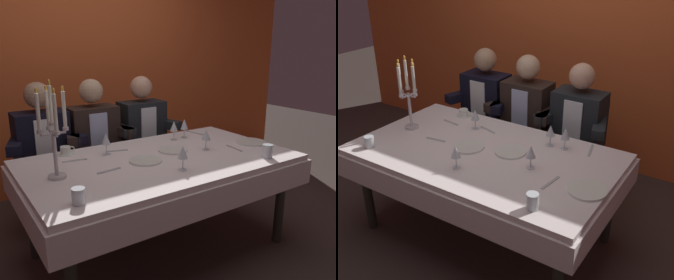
% 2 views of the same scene
% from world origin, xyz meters
% --- Properties ---
extents(ground_plane, '(12.00, 12.00, 0.00)m').
position_xyz_m(ground_plane, '(0.00, 0.00, 0.00)').
color(ground_plane, '#3F322D').
extents(back_wall, '(6.00, 0.12, 2.70)m').
position_xyz_m(back_wall, '(0.00, 1.66, 1.35)').
color(back_wall, orange).
rests_on(back_wall, ground_plane).
extents(dining_table, '(1.94, 1.14, 0.74)m').
position_xyz_m(dining_table, '(0.00, 0.00, 0.62)').
color(dining_table, white).
rests_on(dining_table, ground_plane).
extents(candelabra, '(0.19, 0.19, 0.60)m').
position_xyz_m(candelabra, '(-0.73, 0.02, 1.02)').
color(candelabra, silver).
rests_on(candelabra, dining_table).
extents(dinner_plate_0, '(0.23, 0.23, 0.01)m').
position_xyz_m(dinner_plate_0, '(-0.13, -0.01, 0.75)').
color(dinner_plate_0, white).
rests_on(dinner_plate_0, dining_table).
extents(dinner_plate_1, '(0.23, 0.23, 0.01)m').
position_xyz_m(dinner_plate_1, '(0.17, 0.09, 0.75)').
color(dinner_plate_1, white).
rests_on(dinner_plate_1, dining_table).
extents(dinner_plate_2, '(0.25, 0.25, 0.01)m').
position_xyz_m(dinner_plate_2, '(0.83, -0.09, 0.75)').
color(dinner_plate_2, white).
rests_on(dinner_plate_2, dining_table).
extents(wine_glass_0, '(0.07, 0.07, 0.16)m').
position_xyz_m(wine_glass_0, '(-0.29, 0.29, 0.85)').
color(wine_glass_0, silver).
rests_on(wine_glass_0, dining_table).
extents(wine_glass_1, '(0.07, 0.07, 0.16)m').
position_xyz_m(wine_glass_1, '(-0.02, -0.29, 0.86)').
color(wine_glass_1, silver).
rests_on(wine_glass_1, dining_table).
extents(wine_glass_2, '(0.07, 0.07, 0.16)m').
position_xyz_m(wine_glass_2, '(0.36, 0.34, 0.86)').
color(wine_glass_2, silver).
rests_on(wine_glass_2, dining_table).
extents(wine_glass_3, '(0.07, 0.07, 0.16)m').
position_xyz_m(wine_glass_3, '(0.40, -0.03, 0.85)').
color(wine_glass_3, silver).
rests_on(wine_glass_3, dining_table).
extents(wine_glass_4, '(0.07, 0.07, 0.16)m').
position_xyz_m(wine_glass_4, '(0.47, 0.35, 0.86)').
color(wine_glass_4, silver).
rests_on(wine_glass_4, dining_table).
extents(water_tumbler_0, '(0.07, 0.07, 0.10)m').
position_xyz_m(water_tumbler_0, '(0.64, -0.43, 0.79)').
color(water_tumbler_0, silver).
rests_on(water_tumbler_0, dining_table).
extents(water_tumbler_1, '(0.07, 0.07, 0.09)m').
position_xyz_m(water_tumbler_1, '(-0.75, -0.40, 0.78)').
color(water_tumbler_1, silver).
rests_on(water_tumbler_1, dining_table).
extents(coffee_cup_0, '(0.13, 0.12, 0.06)m').
position_xyz_m(coffee_cup_0, '(-0.54, 0.45, 0.77)').
color(coffee_cup_0, white).
rests_on(coffee_cup_0, dining_table).
extents(fork_0, '(0.17, 0.04, 0.01)m').
position_xyz_m(fork_0, '(-0.42, -0.05, 0.74)').
color(fork_0, '#B7B7BC').
rests_on(fork_0, dining_table).
extents(spoon_1, '(0.17, 0.06, 0.01)m').
position_xyz_m(spoon_1, '(-0.19, 0.32, 0.74)').
color(spoon_1, '#B7B7BC').
rests_on(spoon_1, dining_table).
extents(fork_2, '(0.17, 0.04, 0.01)m').
position_xyz_m(fork_2, '(-0.54, 0.27, 0.74)').
color(fork_2, '#B7B7BC').
rests_on(fork_2, dining_table).
extents(knife_3, '(0.04, 0.19, 0.01)m').
position_xyz_m(knife_3, '(0.60, -0.13, 0.74)').
color(knife_3, '#B7B7BC').
rests_on(knife_3, dining_table).
extents(knife_4, '(0.06, 0.19, 0.01)m').
position_xyz_m(knife_4, '(0.65, 0.43, 0.74)').
color(knife_4, '#B7B7BC').
rests_on(knife_4, dining_table).
extents(seated_diner_0, '(0.63, 0.48, 1.24)m').
position_xyz_m(seated_diner_0, '(-0.60, 0.89, 0.74)').
color(seated_diner_0, '#282A23').
rests_on(seated_diner_0, ground_plane).
extents(seated_diner_1, '(0.63, 0.48, 1.24)m').
position_xyz_m(seated_diner_1, '(-0.15, 0.89, 0.74)').
color(seated_diner_1, '#282A23').
rests_on(seated_diner_1, ground_plane).
extents(seated_diner_2, '(0.63, 0.48, 1.24)m').
position_xyz_m(seated_diner_2, '(0.35, 0.89, 0.74)').
color(seated_diner_2, '#282A23').
rests_on(seated_diner_2, ground_plane).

